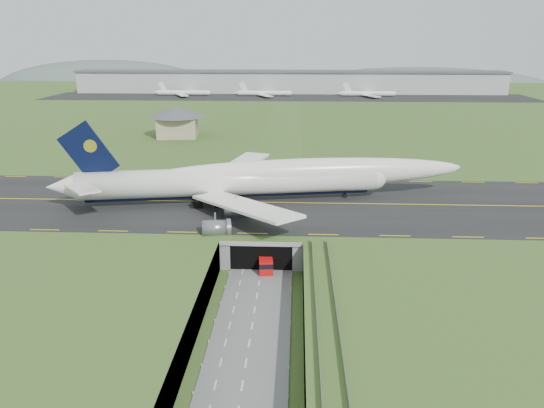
{
  "coord_description": "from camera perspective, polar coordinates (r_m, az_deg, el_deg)",
  "views": [
    {
      "loc": [
        6.68,
        -85.86,
        42.9
      ],
      "look_at": [
        1.51,
        20.0,
        9.82
      ],
      "focal_mm": 35.0,
      "sensor_mm": 36.0,
      "label": 1
    }
  ],
  "objects": [
    {
      "name": "service_building",
      "position": [
        212.75,
        -10.15,
        8.99
      ],
      "size": [
        23.96,
        23.96,
        11.86
      ],
      "rotation": [
        0.0,
        0.0,
        0.11
      ],
      "color": "tan",
      "rests_on": "ground"
    },
    {
      "name": "jumbo_jet",
      "position": [
        124.13,
        -1.33,
        2.71
      ],
      "size": [
        97.35,
        61.46,
        20.66
      ],
      "rotation": [
        0.0,
        0.0,
        0.18
      ],
      "color": "white",
      "rests_on": "ground"
    },
    {
      "name": "airfield_deck",
      "position": [
        94.92,
        -1.51,
        -7.53
      ],
      "size": [
        800.0,
        800.0,
        6.0
      ],
      "primitive_type": "cube",
      "color": "gray",
      "rests_on": "ground"
    },
    {
      "name": "guideway",
      "position": [
        76.72,
        5.79,
        -12.09
      ],
      "size": [
        3.0,
        53.0,
        7.05
      ],
      "color": "#A8A8A3",
      "rests_on": "ground"
    },
    {
      "name": "ground",
      "position": [
        96.22,
        -1.5,
        -9.15
      ],
      "size": [
        900.0,
        900.0,
        0.0
      ],
      "primitive_type": "plane",
      "color": "#385020",
      "rests_on": "ground"
    },
    {
      "name": "taxiway",
      "position": [
        124.61,
        -0.4,
        0.15
      ],
      "size": [
        800.0,
        44.0,
        0.18
      ],
      "primitive_type": "cube",
      "color": "black",
      "rests_on": "airfield_deck"
    },
    {
      "name": "cargo_terminal",
      "position": [
        386.42,
        1.83,
        13.03
      ],
      "size": [
        320.0,
        67.0,
        15.6
      ],
      "color": "#B2B2B2",
      "rests_on": "ground"
    },
    {
      "name": "distant_hills",
      "position": [
        521.2,
        9.34,
        11.95
      ],
      "size": [
        700.0,
        91.0,
        60.0
      ],
      "color": "#4F5E59",
      "rests_on": "ground"
    },
    {
      "name": "shuttle_tram",
      "position": [
        103.12,
        -0.7,
        -6.29
      ],
      "size": [
        3.33,
        7.24,
        2.88
      ],
      "rotation": [
        0.0,
        0.0,
        0.1
      ],
      "color": "red",
      "rests_on": "ground"
    },
    {
      "name": "tunnel_portal",
      "position": [
        110.14,
        -0.87,
        -3.72
      ],
      "size": [
        17.0,
        22.3,
        6.0
      ],
      "color": "gray",
      "rests_on": "ground"
    },
    {
      "name": "trench_road",
      "position": [
        89.54,
        -1.86,
        -11.23
      ],
      "size": [
        12.0,
        75.0,
        0.2
      ],
      "primitive_type": "cube",
      "color": "slate",
      "rests_on": "ground"
    }
  ]
}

